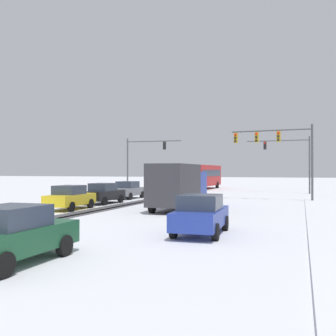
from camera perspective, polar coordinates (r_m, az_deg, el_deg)
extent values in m
cube|color=#424247|center=(24.91, -10.55, -6.36)|extent=(0.83, 32.57, 0.01)
cube|color=#424247|center=(25.26, -11.92, -6.28)|extent=(1.18, 32.57, 0.01)
cylinder|color=#47474C|center=(34.33, 20.57, 0.71)|extent=(0.18, 0.18, 6.50)
cylinder|color=#47474C|center=(34.85, 14.93, 5.38)|extent=(6.80, 0.63, 0.12)
cube|color=#B79319|center=(34.70, 16.05, 4.49)|extent=(0.34, 0.26, 0.90)
sphere|color=red|center=(34.57, 16.01, 5.01)|extent=(0.20, 0.20, 0.20)
sphere|color=black|center=(34.54, 16.01, 4.52)|extent=(0.20, 0.20, 0.20)
sphere|color=black|center=(34.52, 16.01, 4.02)|extent=(0.20, 0.20, 0.20)
cube|color=#B79319|center=(34.99, 12.99, 4.45)|extent=(0.34, 0.26, 0.90)
sphere|color=red|center=(34.86, 12.95, 4.96)|extent=(0.20, 0.20, 0.20)
sphere|color=black|center=(34.83, 12.95, 4.47)|extent=(0.20, 0.20, 0.20)
sphere|color=black|center=(34.81, 12.95, 3.98)|extent=(0.20, 0.20, 0.20)
cube|color=#B79319|center=(35.38, 10.00, 4.39)|extent=(0.34, 0.26, 0.90)
sphere|color=red|center=(35.25, 9.94, 4.90)|extent=(0.20, 0.20, 0.20)
sphere|color=black|center=(35.22, 9.94, 4.41)|extent=(0.20, 0.20, 0.20)
sphere|color=black|center=(35.20, 9.94, 3.92)|extent=(0.20, 0.20, 0.20)
cylinder|color=#47474C|center=(46.78, -6.01, 0.39)|extent=(0.18, 0.18, 6.50)
cylinder|color=#47474C|center=(45.81, -2.13, 3.97)|extent=(6.63, 0.57, 0.12)
cube|color=black|center=(45.39, -0.53, 3.32)|extent=(0.34, 0.26, 0.90)
sphere|color=red|center=(45.56, -0.47, 3.68)|extent=(0.20, 0.20, 0.20)
sphere|color=black|center=(45.54, -0.47, 3.31)|extent=(0.20, 0.20, 0.20)
sphere|color=black|center=(45.52, -0.47, 2.93)|extent=(0.20, 0.20, 0.20)
cylinder|color=#47474C|center=(46.33, 20.22, 0.42)|extent=(0.18, 0.18, 6.50)
cylinder|color=#47474C|center=(46.65, 15.88, 3.91)|extent=(7.03, 0.36, 0.12)
cube|color=black|center=(46.76, 14.16, 3.22)|extent=(0.33, 0.25, 0.90)
sphere|color=red|center=(46.62, 14.14, 3.60)|extent=(0.20, 0.20, 0.20)
sphere|color=black|center=(46.60, 14.14, 3.23)|extent=(0.20, 0.20, 0.20)
sphere|color=black|center=(46.58, 14.14, 2.87)|extent=(0.20, 0.20, 0.20)
cube|color=slate|center=(35.98, -5.89, -3.47)|extent=(1.80, 4.14, 0.70)
cube|color=#2D3847|center=(35.82, -6.00, -2.45)|extent=(1.61, 1.94, 0.60)
cylinder|color=black|center=(37.50, -6.13, -3.89)|extent=(0.24, 0.65, 0.64)
cylinder|color=black|center=(36.80, -3.88, -3.95)|extent=(0.24, 0.65, 0.64)
cylinder|color=black|center=(35.25, -7.99, -4.10)|extent=(0.24, 0.65, 0.64)
cylinder|color=black|center=(34.51, -5.64, -4.19)|extent=(0.24, 0.65, 0.64)
cube|color=black|center=(30.79, -9.48, -3.98)|extent=(1.83, 4.15, 0.70)
cube|color=#2D3847|center=(30.63, -9.62, -2.79)|extent=(1.62, 1.95, 0.60)
cylinder|color=black|center=(32.32, -9.57, -4.44)|extent=(0.24, 0.65, 0.64)
cylinder|color=black|center=(31.53, -7.03, -4.54)|extent=(0.24, 0.65, 0.64)
cylinder|color=black|center=(30.16, -12.04, -4.72)|extent=(0.24, 0.65, 0.64)
cylinder|color=black|center=(29.32, -9.38, -4.85)|extent=(0.24, 0.65, 0.64)
cube|color=yellow|center=(26.59, -14.24, -4.54)|extent=(1.89, 4.18, 0.70)
cube|color=#2D3847|center=(26.42, -14.40, -3.15)|extent=(1.65, 1.97, 0.60)
cylinder|color=black|center=(28.12, -14.33, -5.03)|extent=(0.25, 0.65, 0.64)
cylinder|color=black|center=(27.33, -11.41, -5.17)|extent=(0.25, 0.65, 0.64)
cylinder|color=black|center=(25.97, -17.22, -5.41)|extent=(0.25, 0.65, 0.64)
cylinder|color=black|center=(25.12, -14.14, -5.58)|extent=(0.25, 0.65, 0.64)
cube|color=#233899|center=(15.87, 4.91, -7.35)|extent=(1.89, 4.18, 0.70)
cube|color=#2D3847|center=(15.66, 4.80, -5.05)|extent=(1.65, 1.97, 0.60)
cylinder|color=black|center=(17.32, 3.12, -7.93)|extent=(0.25, 0.65, 0.64)
cylinder|color=black|center=(17.02, 8.47, -8.06)|extent=(0.25, 0.65, 0.64)
cylinder|color=black|center=(14.88, 0.83, -9.17)|extent=(0.25, 0.65, 0.64)
cylinder|color=black|center=(14.54, 7.05, -9.38)|extent=(0.25, 0.65, 0.64)
cube|color=#194C2D|center=(11.71, -21.94, -9.79)|extent=(1.74, 4.11, 0.70)
cube|color=#2D3847|center=(11.51, -22.42, -6.69)|extent=(1.58, 1.91, 0.60)
cylinder|color=black|center=(13.24, -20.99, -10.24)|extent=(0.23, 0.64, 0.64)
cylinder|color=black|center=(12.29, -15.08, -11.02)|extent=(0.23, 0.64, 0.64)
cylinder|color=black|center=(10.32, -23.17, -13.06)|extent=(0.23, 0.64, 0.64)
cube|color=#B21E1E|center=(54.90, 5.28, -1.11)|extent=(2.81, 11.07, 2.90)
cube|color=#283342|center=(54.90, 5.28, -0.74)|extent=(2.83, 10.19, 0.90)
cylinder|color=black|center=(50.91, 5.41, -2.79)|extent=(0.33, 0.97, 0.96)
cylinder|color=black|center=(51.60, 2.86, -2.76)|extent=(0.33, 0.97, 0.96)
cylinder|color=black|center=(57.83, 7.29, -2.51)|extent=(0.33, 0.97, 0.96)
cylinder|color=black|center=(58.43, 5.03, -2.49)|extent=(0.33, 0.97, 0.96)
cube|color=#233899|center=(28.30, 3.21, -2.68)|extent=(2.14, 2.24, 2.10)
cube|color=#333338|center=(24.73, 1.00, -2.43)|extent=(2.30, 5.24, 2.60)
cylinder|color=black|center=(28.21, 0.98, -4.82)|extent=(0.30, 0.85, 0.84)
cylinder|color=black|center=(27.69, 5.01, -4.91)|extent=(0.30, 0.85, 0.84)
cylinder|color=black|center=(23.79, -2.36, -5.64)|extent=(0.30, 0.85, 0.84)
cylinder|color=black|center=(23.16, 2.36, -5.79)|extent=(0.30, 0.85, 0.84)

